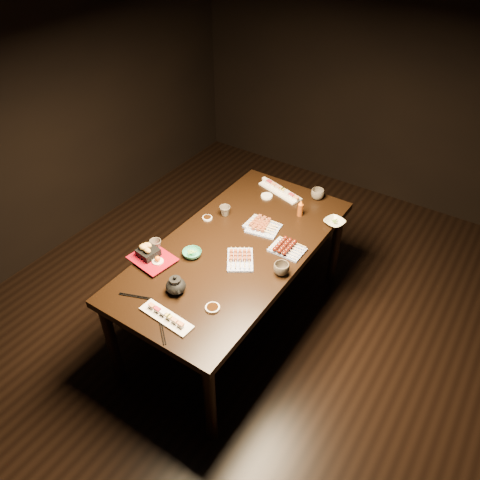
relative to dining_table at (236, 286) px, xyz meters
name	(u,v)px	position (x,y,z in m)	size (l,w,h in m)	color
ground	(237,344)	(0.13, -0.18, -0.38)	(5.00, 5.00, 0.00)	black
dining_table	(236,286)	(0.00, 0.00, 0.00)	(0.90, 1.80, 0.75)	black
sushi_platter_near	(166,316)	(0.03, -0.74, 0.40)	(0.34, 0.10, 0.04)	white
sushi_platter_far	(280,189)	(-0.08, 0.73, 0.40)	(0.38, 0.10, 0.05)	white
yakitori_plate_center	(263,227)	(0.06, 0.25, 0.40)	(0.22, 0.16, 0.06)	#828EB6
yakitori_plate_right	(240,257)	(0.10, -0.11, 0.40)	(0.22, 0.16, 0.06)	#828EB6
yakitori_plate_left	(263,223)	(0.04, 0.28, 0.40)	(0.23, 0.17, 0.06)	#828EB6
tsukune_plate	(287,247)	(0.31, 0.15, 0.40)	(0.22, 0.16, 0.06)	#828EB6
edamame_bowl_green	(192,254)	(-0.18, -0.24, 0.39)	(0.12, 0.12, 0.04)	#2F8F6A
edamame_bowl_cream	(334,222)	(0.44, 0.59, 0.39)	(0.14, 0.14, 0.03)	beige
tempura_tray	(152,255)	(-0.36, -0.41, 0.43)	(0.27, 0.22, 0.10)	black
teacup_near_left	(156,245)	(-0.42, -0.31, 0.41)	(0.08, 0.08, 0.07)	#4E463B
teacup_mid_right	(281,269)	(0.38, -0.06, 0.41)	(0.10, 0.10, 0.08)	#4E463B
teacup_far_left	(225,211)	(-0.26, 0.25, 0.41)	(0.08, 0.08, 0.07)	#4E463B
teacup_far_right	(318,194)	(0.20, 0.81, 0.41)	(0.10, 0.10, 0.08)	#4E463B
teapot	(176,284)	(-0.06, -0.54, 0.44)	(0.14, 0.14, 0.12)	black
condiment_bottle	(300,208)	(0.19, 0.55, 0.44)	(0.04, 0.04, 0.13)	#6F300E
sauce_dish_west	(207,218)	(-0.34, 0.14, 0.38)	(0.07, 0.07, 0.01)	white
sauce_dish_east	(290,255)	(0.35, 0.11, 0.38)	(0.07, 0.07, 0.01)	white
sauce_dish_se	(213,308)	(0.20, -0.54, 0.38)	(0.08, 0.08, 0.01)	white
sauce_dish_nw	(267,196)	(-0.13, 0.62, 0.38)	(0.09, 0.09, 0.02)	white
chopsticks_near	(136,296)	(-0.23, -0.71, 0.38)	(0.21, 0.02, 0.01)	black
chopsticks_se	(162,330)	(0.07, -0.82, 0.38)	(0.20, 0.02, 0.01)	black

